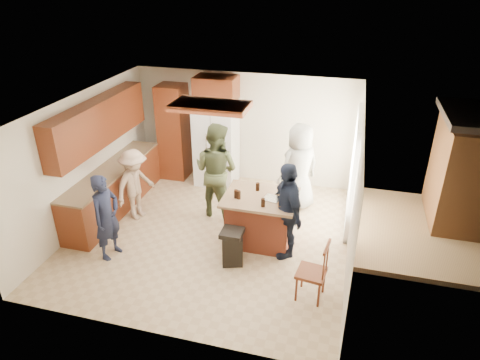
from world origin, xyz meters
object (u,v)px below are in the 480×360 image
(kitchen_island, at_px, (260,218))
(trash_bin, at_px, (232,246))
(person_behind_right, at_px, (299,167))
(person_behind_left, at_px, (216,170))
(refrigerator, at_px, (216,146))
(person_front_left, at_px, (107,217))
(person_side_right, at_px, (287,210))
(spindle_chair, at_px, (313,273))
(person_counter, at_px, (135,185))

(kitchen_island, xyz_separation_m, trash_bin, (-0.31, -0.74, -0.16))
(person_behind_right, bearing_deg, trash_bin, 28.14)
(kitchen_island, bearing_deg, person_behind_left, 144.91)
(refrigerator, distance_m, kitchen_island, 2.58)
(person_behind_left, distance_m, trash_bin, 1.77)
(person_front_left, bearing_deg, refrigerator, -4.88)
(person_front_left, xyz_separation_m, person_side_right, (2.91, 0.84, 0.10))
(refrigerator, bearing_deg, person_front_left, -106.34)
(refrigerator, height_order, spindle_chair, refrigerator)
(person_side_right, relative_size, kitchen_island, 1.35)
(trash_bin, bearing_deg, person_behind_right, 69.70)
(kitchen_island, relative_size, spindle_chair, 1.29)
(person_counter, xyz_separation_m, refrigerator, (1.06, 1.89, 0.17))
(person_behind_right, relative_size, trash_bin, 2.89)
(person_counter, distance_m, kitchen_island, 2.55)
(person_behind_left, bearing_deg, refrigerator, -57.72)
(person_behind_left, distance_m, refrigerator, 1.41)
(person_behind_right, distance_m, trash_bin, 2.37)
(person_behind_left, height_order, person_behind_right, person_behind_left)
(person_behind_left, distance_m, person_side_right, 1.84)
(trash_bin, bearing_deg, person_front_left, -170.70)
(person_front_left, height_order, trash_bin, person_front_left)
(person_counter, bearing_deg, trash_bin, -94.45)
(trash_bin, xyz_separation_m, spindle_chair, (1.40, -0.51, 0.13))
(person_side_right, bearing_deg, person_behind_right, 149.54)
(trash_bin, bearing_deg, person_counter, 157.47)
(spindle_chair, bearing_deg, person_front_left, 177.19)
(person_side_right, distance_m, spindle_chair, 1.24)
(person_side_right, xyz_separation_m, refrigerator, (-1.98, 2.32, 0.03))
(person_counter, xyz_separation_m, spindle_chair, (3.62, -1.44, -0.27))
(person_front_left, distance_m, spindle_chair, 3.51)
(person_front_left, relative_size, person_counter, 1.06)
(refrigerator, bearing_deg, person_counter, -119.15)
(person_counter, relative_size, trash_bin, 2.31)
(person_behind_right, distance_m, person_counter, 3.26)
(person_side_right, relative_size, person_counter, 1.19)
(person_front_left, relative_size, kitchen_island, 1.20)
(kitchen_island, xyz_separation_m, spindle_chair, (1.09, -1.25, -0.02))
(person_counter, bearing_deg, refrigerator, -11.07)
(kitchen_island, bearing_deg, person_side_right, -25.46)
(person_behind_right, xyz_separation_m, person_side_right, (0.02, -1.65, -0.05))
(person_front_left, xyz_separation_m, person_counter, (-0.13, 1.27, -0.04))
(person_behind_left, bearing_deg, person_front_left, 67.89)
(person_side_right, xyz_separation_m, person_counter, (-3.04, 0.42, -0.14))
(refrigerator, bearing_deg, spindle_chair, -52.41)
(kitchen_island, bearing_deg, person_front_left, -155.75)
(person_behind_right, bearing_deg, spindle_chair, 61.19)
(person_front_left, height_order, person_behind_right, person_behind_right)
(refrigerator, xyz_separation_m, trash_bin, (1.17, -2.82, -0.58))
(person_behind_left, xyz_separation_m, person_side_right, (1.55, -0.98, -0.10))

